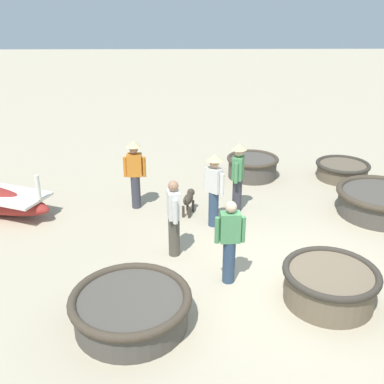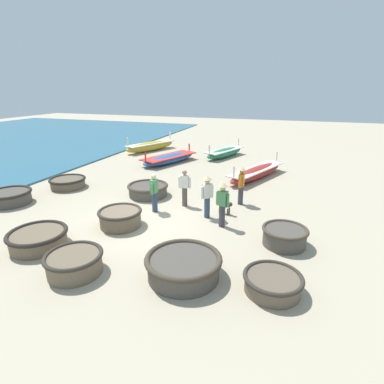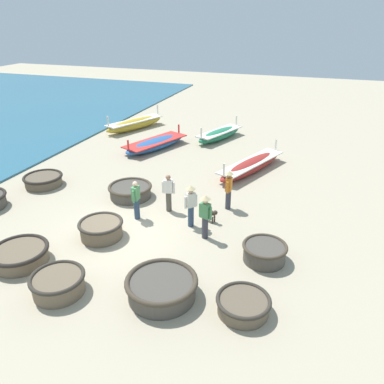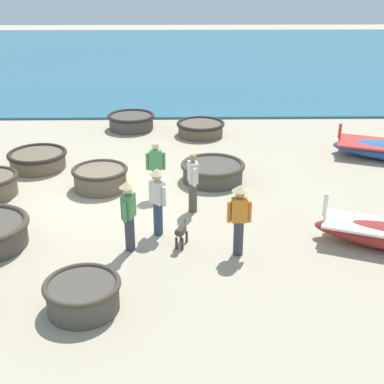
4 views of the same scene
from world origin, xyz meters
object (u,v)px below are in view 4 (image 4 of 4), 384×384
at_px(coracle_front_left, 201,128).
at_px(coracle_beside_post, 83,294).
at_px(fisherman_with_hat, 129,211).
at_px(coracle_center, 100,177).
at_px(coracle_tilted, 131,121).
at_px(fisherman_crouching, 239,215).
at_px(dog, 181,232).
at_px(fisherman_standing_right, 156,168).
at_px(fisherman_standing_left, 157,197).
at_px(fisherman_hauling, 193,181).
at_px(coracle_weathered, 213,171).
at_px(coracle_upturned, 38,159).

bearing_deg(coracle_front_left, coracle_beside_post, -13.36).
bearing_deg(coracle_front_left, fisherman_with_hat, -12.37).
relative_size(coracle_center, coracle_tilted, 0.88).
height_order(coracle_center, fisherman_crouching, fisherman_crouching).
relative_size(coracle_tilted, fisherman_crouching, 1.07).
xyz_separation_m(coracle_tilted, dog, (9.08, 1.92, 0.06)).
bearing_deg(coracle_beside_post, fisherman_standing_right, 167.45).
xyz_separation_m(coracle_tilted, fisherman_with_hat, (9.22, 0.78, 0.65)).
bearing_deg(coracle_tilted, coracle_beside_post, 0.52).
bearing_deg(coracle_center, coracle_tilted, 176.25).
relative_size(fisherman_standing_right, fisherman_standing_left, 0.94).
xyz_separation_m(coracle_beside_post, fisherman_hauling, (-4.17, 2.12, 0.52)).
distance_m(coracle_beside_post, fisherman_crouching, 3.71).
distance_m(coracle_front_left, fisherman_standing_left, 7.79).
distance_m(coracle_center, coracle_tilted, 5.73).
xyz_separation_m(coracle_weathered, dog, (3.89, -0.92, 0.07)).
xyz_separation_m(coracle_front_left, dog, (8.26, -0.70, 0.10)).
relative_size(coracle_tilted, fisherman_standing_right, 1.14).
bearing_deg(fisherman_standing_left, fisherman_crouching, 61.63).
relative_size(coracle_upturned, coracle_front_left, 1.03).
bearing_deg(fisherman_with_hat, fisherman_hauling, 143.78).
distance_m(coracle_center, fisherman_hauling, 3.05).
xyz_separation_m(coracle_upturned, coracle_beside_post, (7.33, 2.65, 0.03)).
bearing_deg(fisherman_hauling, fisherman_standing_left, -34.38).
relative_size(coracle_weathered, fisherman_standing_left, 1.13).
bearing_deg(coracle_weathered, fisherman_standing_right, -54.96).
relative_size(coracle_upturned, fisherman_standing_left, 1.09).
bearing_deg(coracle_weathered, fisherman_with_hat, -27.16).
xyz_separation_m(coracle_center, fisherman_crouching, (3.73, 3.56, 0.62)).
height_order(coracle_front_left, fisherman_with_hat, fisherman_with_hat).
height_order(coracle_tilted, dog, coracle_tilted).
height_order(coracle_beside_post, fisherman_standing_left, fisherman_standing_left).
height_order(coracle_front_left, fisherman_hauling, fisherman_hauling).
bearing_deg(dog, fisherman_standing_right, -166.13).
xyz_separation_m(fisherman_standing_right, fisherman_with_hat, (2.89, -0.46, 0.12)).
height_order(coracle_weathered, fisherman_standing_left, fisherman_standing_left).
distance_m(coracle_front_left, fisherman_standing_right, 5.70).
xyz_separation_m(fisherman_with_hat, dog, (-0.13, 1.14, -0.59)).
height_order(coracle_weathered, fisherman_with_hat, fisherman_with_hat).
relative_size(fisherman_crouching, dog, 2.50).
xyz_separation_m(coracle_weathered, fisherman_standing_right, (1.13, -1.60, 0.53)).
bearing_deg(fisherman_hauling, coracle_front_left, 176.44).
relative_size(fisherman_hauling, fisherman_with_hat, 0.94).
xyz_separation_m(coracle_weathered, fisherman_crouching, (4.26, 0.34, 0.66)).
bearing_deg(coracle_tilted, coracle_center, -3.75).
bearing_deg(coracle_tilted, coracle_upturned, -31.89).
height_order(coracle_center, coracle_front_left, coracle_center).
xyz_separation_m(fisherman_standing_right, fisherman_hauling, (0.93, 0.98, 0.00)).
bearing_deg(coracle_upturned, coracle_beside_post, 19.86).
distance_m(fisherman_crouching, fisherman_with_hat, 2.41).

